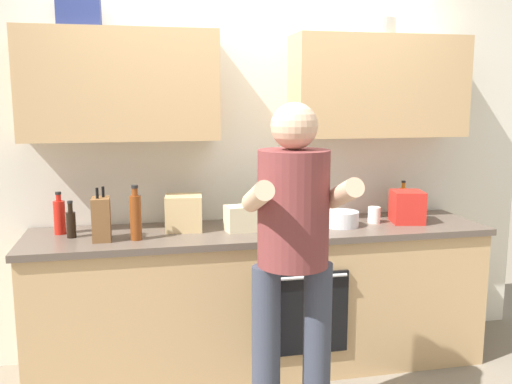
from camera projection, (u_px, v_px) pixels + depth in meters
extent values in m
plane|color=#756B5B|center=(261.00, 364.00, 3.61)|extent=(12.00, 12.00, 0.00)
cube|color=silver|center=(250.00, 166.00, 3.75)|extent=(4.00, 0.06, 2.50)
cube|color=tan|center=(120.00, 85.00, 3.31)|extent=(1.15, 0.32, 0.65)
cube|color=tan|center=(379.00, 87.00, 3.65)|extent=(1.15, 0.32, 0.65)
cylinder|color=silver|center=(372.00, 27.00, 3.58)|extent=(0.30, 0.30, 0.10)
cube|color=navy|center=(79.00, 9.00, 3.19)|extent=(0.24, 0.20, 0.20)
cube|color=tan|center=(261.00, 301.00, 3.54)|extent=(2.80, 0.60, 0.86)
cube|color=brown|center=(262.00, 232.00, 3.46)|extent=(2.84, 0.64, 0.04)
cube|color=black|center=(302.00, 314.00, 3.27)|extent=(0.56, 0.02, 0.50)
cylinder|color=silver|center=(304.00, 278.00, 3.21)|extent=(0.52, 0.02, 0.02)
cylinder|color=#383D4C|center=(266.00, 356.00, 2.73)|extent=(0.14, 0.14, 0.91)
cylinder|color=#383D4C|center=(317.00, 351.00, 2.78)|extent=(0.14, 0.14, 0.91)
cylinder|color=brown|center=(293.00, 208.00, 2.63)|extent=(0.34, 0.34, 0.55)
sphere|color=#D8AD8C|center=(294.00, 126.00, 2.57)|extent=(0.22, 0.22, 0.22)
cylinder|color=#D8AD8C|center=(257.00, 197.00, 2.46)|extent=(0.09, 0.31, 0.19)
cylinder|color=#D8AD8C|center=(343.00, 194.00, 2.54)|extent=(0.09, 0.31, 0.19)
cylinder|color=brown|center=(136.00, 218.00, 3.17)|extent=(0.07, 0.07, 0.26)
cylinder|color=brown|center=(135.00, 192.00, 3.14)|extent=(0.03, 0.03, 0.04)
cylinder|color=black|center=(135.00, 187.00, 3.14)|extent=(0.04, 0.04, 0.02)
cylinder|color=olive|center=(295.00, 217.00, 3.33)|extent=(0.05, 0.05, 0.19)
cylinder|color=olive|center=(296.00, 198.00, 3.31)|extent=(0.02, 0.02, 0.05)
cylinder|color=black|center=(296.00, 193.00, 3.31)|extent=(0.03, 0.03, 0.01)
cylinder|color=#198C33|center=(279.00, 212.00, 3.49)|extent=(0.08, 0.08, 0.19)
cylinder|color=#198C33|center=(279.00, 195.00, 3.47)|extent=(0.04, 0.04, 0.03)
cylinder|color=black|center=(279.00, 191.00, 3.47)|extent=(0.05, 0.05, 0.02)
cylinder|color=orange|center=(403.00, 201.00, 3.87)|extent=(0.06, 0.06, 0.19)
cylinder|color=orange|center=(403.00, 185.00, 3.85)|extent=(0.02, 0.02, 0.04)
cylinder|color=black|center=(404.00, 182.00, 3.85)|extent=(0.03, 0.03, 0.01)
cylinder|color=red|center=(60.00, 218.00, 3.31)|extent=(0.07, 0.07, 0.20)
cylinder|color=red|center=(58.00, 198.00, 3.29)|extent=(0.03, 0.03, 0.04)
cylinder|color=black|center=(58.00, 193.00, 3.29)|extent=(0.03, 0.03, 0.02)
cylinder|color=black|center=(71.00, 225.00, 3.23)|extent=(0.05, 0.05, 0.15)
cylinder|color=black|center=(70.00, 208.00, 3.21)|extent=(0.03, 0.03, 0.05)
cylinder|color=black|center=(70.00, 202.00, 3.21)|extent=(0.03, 0.03, 0.01)
cylinder|color=#BF4C47|center=(301.00, 215.00, 3.63)|extent=(0.08, 0.08, 0.11)
cylinder|color=white|center=(374.00, 215.00, 3.62)|extent=(0.08, 0.08, 0.10)
cylinder|color=silver|center=(341.00, 219.00, 3.52)|extent=(0.22, 0.22, 0.10)
cube|color=brown|center=(101.00, 219.00, 3.15)|extent=(0.10, 0.14, 0.25)
cylinder|color=black|center=(97.00, 193.00, 3.11)|extent=(0.02, 0.02, 0.06)
cylinder|color=black|center=(103.00, 192.00, 3.15)|extent=(0.02, 0.02, 0.06)
cube|color=tan|center=(184.00, 213.00, 3.41)|extent=(0.24, 0.22, 0.22)
cube|color=red|center=(407.00, 207.00, 3.62)|extent=(0.23, 0.24, 0.21)
cube|color=beige|center=(240.00, 219.00, 3.39)|extent=(0.19, 0.16, 0.16)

